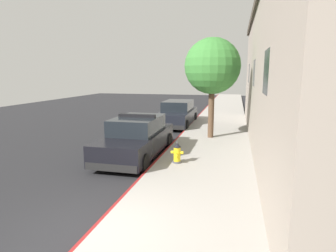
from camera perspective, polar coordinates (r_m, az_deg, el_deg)
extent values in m
cube|color=#232326|center=(16.44, -11.89, -1.45)|extent=(31.58, 60.00, 0.20)
cube|color=#9E9991|center=(14.88, 9.46, -1.88)|extent=(3.34, 60.00, 0.17)
cube|color=maroon|center=(15.09, 2.98, -1.58)|extent=(0.08, 60.00, 0.17)
cube|color=black|center=(7.45, 19.37, 10.22)|extent=(0.06, 1.30, 1.10)
cube|color=black|center=(12.63, 17.08, 10.19)|extent=(0.06, 1.30, 1.10)
cube|color=black|center=(17.81, 16.12, 10.17)|extent=(0.06, 1.30, 1.10)
cube|color=black|center=(11.20, -6.35, -3.27)|extent=(1.84, 4.80, 0.76)
cube|color=black|center=(11.20, -6.16, 0.29)|extent=(1.64, 2.50, 0.60)
cube|color=black|center=(9.19, -11.32, -8.16)|extent=(1.76, 0.16, 0.24)
cube|color=black|center=(13.42, -2.94, -2.06)|extent=(1.76, 0.16, 0.24)
cylinder|color=black|center=(13.10, -7.34, -2.44)|extent=(0.22, 0.64, 0.64)
cylinder|color=black|center=(12.60, -0.01, -2.87)|extent=(0.22, 0.64, 0.64)
cylinder|color=black|center=(10.11, -14.25, -6.57)|extent=(0.22, 0.64, 0.64)
cylinder|color=black|center=(9.45, -4.89, -7.47)|extent=(0.22, 0.64, 0.64)
cube|color=black|center=(11.09, -6.28, 2.08)|extent=(1.48, 0.20, 0.12)
cube|color=red|center=(11.22, -7.96, 2.13)|extent=(0.44, 0.18, 0.11)
cube|color=#1E33E0|center=(10.98, -4.56, 2.02)|extent=(0.44, 0.18, 0.11)
cube|color=black|center=(17.92, 1.91, 1.95)|extent=(1.84, 4.80, 0.76)
cube|color=black|center=(17.98, 2.02, 4.16)|extent=(1.64, 2.50, 0.60)
cube|color=black|center=(15.71, 0.18, -0.21)|extent=(1.76, 0.16, 0.24)
cube|color=black|center=(20.23, 3.25, 2.17)|extent=(1.76, 0.16, 0.24)
cylinder|color=black|center=(19.79, 0.47, 1.99)|extent=(0.22, 0.64, 0.64)
cylinder|color=black|center=(19.47, 5.40, 1.81)|extent=(0.22, 0.64, 0.64)
cylinder|color=black|center=(16.53, -2.21, 0.32)|extent=(0.22, 0.64, 0.64)
cylinder|color=black|center=(16.16, 3.67, 0.07)|extent=(0.22, 0.64, 0.64)
cylinder|color=#4C4C51|center=(9.97, 1.83, -7.22)|extent=(0.32, 0.32, 0.06)
cylinder|color=yellow|center=(9.89, 1.84, -5.67)|extent=(0.24, 0.24, 0.50)
cone|color=black|center=(9.80, 1.85, -3.87)|extent=(0.28, 0.28, 0.14)
cylinder|color=#4C4C51|center=(9.78, 1.86, -3.30)|extent=(0.05, 0.05, 0.06)
cylinder|color=yellow|center=(9.90, 0.88, -5.27)|extent=(0.10, 0.10, 0.10)
cylinder|color=yellow|center=(9.84, 2.82, -5.39)|extent=(0.10, 0.10, 0.10)
cylinder|color=yellow|center=(9.71, 1.63, -5.90)|extent=(0.13, 0.12, 0.13)
cylinder|color=brown|center=(13.83, 8.68, 2.83)|extent=(0.28, 0.28, 2.50)
sphere|color=#387A33|center=(13.72, 8.94, 11.86)|extent=(2.63, 2.63, 2.63)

